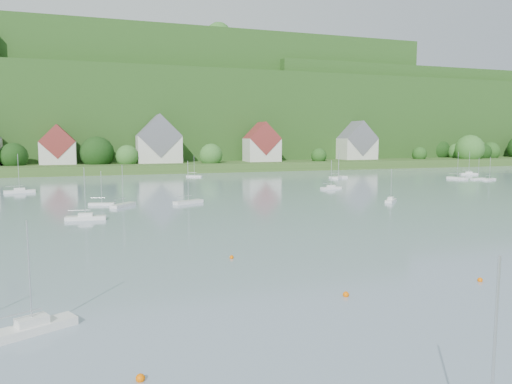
% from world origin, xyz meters
% --- Properties ---
extents(far_shore_strip, '(600.00, 60.00, 3.00)m').
position_xyz_m(far_shore_strip, '(0.00, 200.00, 1.50)').
color(far_shore_strip, '#355821').
rests_on(far_shore_strip, ground).
extents(forested_ridge, '(620.00, 181.22, 69.89)m').
position_xyz_m(forested_ridge, '(0.39, 268.57, 22.89)').
color(forested_ridge, '#1C4215').
rests_on(forested_ridge, ground).
extents(village_building_1, '(12.00, 9.36, 14.00)m').
position_xyz_m(village_building_1, '(-30.00, 189.00, 8.75)').
color(village_building_1, beige).
rests_on(village_building_1, far_shore_strip).
extents(village_building_2, '(16.00, 11.44, 18.00)m').
position_xyz_m(village_building_2, '(5.00, 188.00, 10.27)').
color(village_building_2, beige).
rests_on(village_building_2, far_shore_strip).
extents(village_building_3, '(13.00, 10.40, 15.50)m').
position_xyz_m(village_building_3, '(45.00, 186.00, 9.43)').
color(village_building_3, beige).
rests_on(village_building_3, far_shore_strip).
extents(village_building_4, '(15.00, 10.40, 16.50)m').
position_xyz_m(village_building_4, '(90.00, 190.00, 9.59)').
color(village_building_4, beige).
rests_on(village_building_4, far_shore_strip).
extents(near_sailboat_6, '(5.45, 3.75, 7.22)m').
position_xyz_m(near_sailboat_6, '(-21.95, 37.42, 0.41)').
color(near_sailboat_6, silver).
rests_on(near_sailboat_6, ground).
extents(mooring_buoy_0, '(0.50, 0.50, 0.50)m').
position_xyz_m(mooring_buoy_0, '(0.42, 37.41, 0.00)').
color(mooring_buoy_0, '#FC6800').
rests_on(mooring_buoy_0, ground).
extents(mooring_buoy_2, '(0.45, 0.45, 0.45)m').
position_xyz_m(mooring_buoy_2, '(13.31, 37.23, 0.00)').
color(mooring_buoy_2, '#FC6800').
rests_on(mooring_buoy_2, ground).
extents(mooring_buoy_3, '(0.42, 0.42, 0.42)m').
position_xyz_m(mooring_buoy_3, '(-4.85, 51.71, 0.00)').
color(mooring_buoy_3, '#FC6800').
rests_on(mooring_buoy_3, ground).
extents(mooring_buoy_5, '(0.48, 0.48, 0.48)m').
position_xyz_m(mooring_buoy_5, '(-16.00, 29.00, 0.00)').
color(mooring_buoy_5, '#FC6800').
rests_on(mooring_buoy_5, ground).
extents(far_sailboat_cluster, '(188.62, 76.86, 8.71)m').
position_xyz_m(far_sailboat_cluster, '(9.35, 117.26, 0.37)').
color(far_sailboat_cluster, silver).
rests_on(far_sailboat_cluster, ground).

